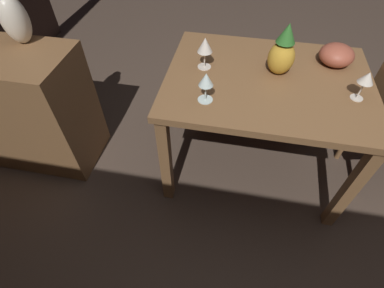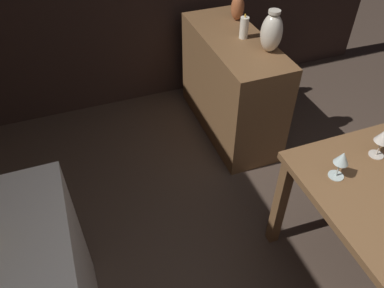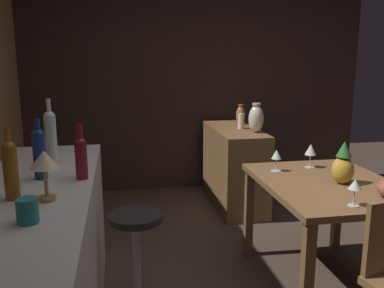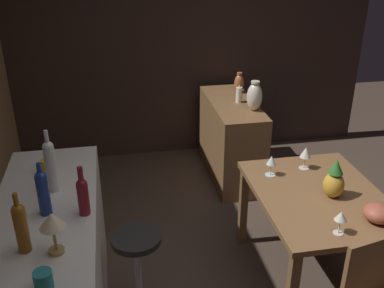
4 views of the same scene
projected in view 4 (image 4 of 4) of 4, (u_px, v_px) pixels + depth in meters
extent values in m
cube|color=#33231E|center=(174.00, 40.00, 4.81)|extent=(0.10, 4.40, 2.60)
cube|color=brown|center=(320.00, 196.00, 3.06)|extent=(1.11, 0.85, 0.04)
cube|color=brown|center=(243.00, 207.00, 3.61)|extent=(0.06, 0.06, 0.70)
cube|color=brown|center=(329.00, 198.00, 3.73)|extent=(0.06, 0.06, 0.70)
cube|color=brown|center=(231.00, 139.00, 4.63)|extent=(1.10, 0.44, 0.82)
cube|color=brown|center=(371.00, 269.00, 2.51)|extent=(0.11, 0.38, 0.41)
cylinder|color=#262323|center=(136.00, 238.00, 2.78)|extent=(0.32, 0.32, 0.04)
cylinder|color=silver|center=(139.00, 278.00, 2.92)|extent=(0.04, 0.04, 0.61)
cylinder|color=silver|center=(304.00, 168.00, 3.38)|extent=(0.08, 0.08, 0.00)
cylinder|color=silver|center=(304.00, 162.00, 3.36)|extent=(0.01, 0.01, 0.09)
cone|color=silver|center=(306.00, 152.00, 3.32)|extent=(0.08, 0.08, 0.08)
cylinder|color=silver|center=(338.00, 233.00, 2.66)|extent=(0.06, 0.06, 0.00)
cylinder|color=silver|center=(339.00, 226.00, 2.63)|extent=(0.01, 0.01, 0.09)
cone|color=silver|center=(341.00, 216.00, 2.60)|extent=(0.07, 0.07, 0.06)
cylinder|color=silver|center=(270.00, 175.00, 3.29)|extent=(0.08, 0.08, 0.00)
cylinder|color=silver|center=(271.00, 169.00, 3.27)|extent=(0.01, 0.01, 0.09)
cone|color=silver|center=(271.00, 160.00, 3.24)|extent=(0.07, 0.07, 0.07)
ellipsoid|color=gold|center=(334.00, 185.00, 2.99)|extent=(0.14, 0.14, 0.18)
cone|color=#2D6B28|center=(336.00, 166.00, 2.93)|extent=(0.10, 0.10, 0.10)
ellipsoid|color=#9E4C38|center=(379.00, 213.00, 2.75)|extent=(0.19, 0.19, 0.12)
cylinder|color=#8C5114|center=(22.00, 231.00, 2.22)|extent=(0.07, 0.07, 0.24)
sphere|color=#8C5114|center=(18.00, 210.00, 2.16)|extent=(0.07, 0.07, 0.07)
cylinder|color=#8C5114|center=(16.00, 200.00, 2.14)|extent=(0.02, 0.02, 0.08)
cylinder|color=silver|center=(51.00, 169.00, 2.73)|extent=(0.07, 0.07, 0.30)
sphere|color=silver|center=(48.00, 147.00, 2.66)|extent=(0.07, 0.07, 0.07)
cylinder|color=silver|center=(46.00, 137.00, 2.64)|extent=(0.02, 0.02, 0.09)
cylinder|color=maroon|center=(83.00, 199.00, 2.52)|extent=(0.06, 0.06, 0.19)
sphere|color=maroon|center=(82.00, 184.00, 2.48)|extent=(0.06, 0.06, 0.06)
cylinder|color=maroon|center=(80.00, 174.00, 2.45)|extent=(0.03, 0.03, 0.09)
cylinder|color=navy|center=(44.00, 196.00, 2.51)|extent=(0.07, 0.07, 0.24)
sphere|color=navy|center=(41.00, 177.00, 2.46)|extent=(0.07, 0.07, 0.07)
cylinder|color=navy|center=(39.00, 169.00, 2.44)|extent=(0.03, 0.03, 0.07)
cylinder|color=teal|center=(43.00, 281.00, 2.00)|extent=(0.09, 0.09, 0.10)
torus|color=teal|center=(45.00, 272.00, 2.04)|extent=(0.05, 0.01, 0.05)
cylinder|color=gold|center=(47.00, 166.00, 2.98)|extent=(0.08, 0.08, 0.09)
torus|color=gold|center=(48.00, 162.00, 3.02)|extent=(0.05, 0.01, 0.05)
cylinder|color=#A58447|center=(57.00, 251.00, 2.25)|extent=(0.08, 0.08, 0.02)
cylinder|color=#A58447|center=(55.00, 238.00, 2.22)|extent=(0.02, 0.02, 0.13)
cone|color=beige|center=(52.00, 220.00, 2.17)|extent=(0.13, 0.13, 0.08)
cylinder|color=white|center=(239.00, 95.00, 4.42)|extent=(0.06, 0.06, 0.15)
ellipsoid|color=yellow|center=(239.00, 86.00, 4.38)|extent=(0.01, 0.01, 0.03)
ellipsoid|color=#B26038|center=(239.00, 83.00, 4.68)|extent=(0.10, 0.10, 0.19)
cylinder|color=#B26038|center=(240.00, 74.00, 4.63)|extent=(0.06, 0.06, 0.02)
ellipsoid|color=beige|center=(254.00, 97.00, 4.20)|extent=(0.15, 0.15, 0.27)
cylinder|color=beige|center=(255.00, 82.00, 4.13)|extent=(0.08, 0.08, 0.02)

